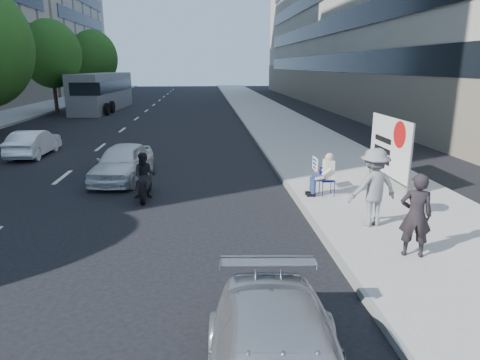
{
  "coord_description": "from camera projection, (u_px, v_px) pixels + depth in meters",
  "views": [
    {
      "loc": [
        -1.26,
        -7.66,
        3.97
      ],
      "look_at": [
        -0.4,
        2.6,
        1.2
      ],
      "focal_mm": 32.0,
      "sensor_mm": 36.0,
      "label": 1
    }
  ],
  "objects": [
    {
      "name": "jogger",
      "position": [
        373.0,
        187.0,
        10.34
      ],
      "size": [
        1.35,
        0.93,
        1.93
      ],
      "primitive_type": "imported",
      "rotation": [
        0.0,
        0.0,
        3.32
      ],
      "color": "slate",
      "rests_on": "near_sidewalk"
    },
    {
      "name": "motorcycle",
      "position": [
        145.0,
        178.0,
        13.11
      ],
      "size": [
        0.69,
        2.04,
        1.42
      ],
      "rotation": [
        0.0,
        0.0,
        0.0
      ],
      "color": "black",
      "rests_on": "ground"
    },
    {
      "name": "tree_far_d",
      "position": [
        51.0,
        54.0,
        35.02
      ],
      "size": [
        4.8,
        4.8,
        7.65
      ],
      "color": "#382616",
      "rests_on": "ground"
    },
    {
      "name": "seated_protester",
      "position": [
        324.0,
        172.0,
        12.85
      ],
      "size": [
        0.83,
        1.12,
        1.31
      ],
      "color": "navy",
      "rests_on": "near_sidewalk"
    },
    {
      "name": "tree_far_e",
      "position": [
        93.0,
        58.0,
        48.52
      ],
      "size": [
        5.4,
        5.4,
        7.89
      ],
      "color": "#382616",
      "rests_on": "ground"
    },
    {
      "name": "near_sidewalk",
      "position": [
        285.0,
        127.0,
        28.06
      ],
      "size": [
        5.0,
        120.0,
        0.15
      ],
      "primitive_type": "cube",
      "color": "gray",
      "rests_on": "ground"
    },
    {
      "name": "ground",
      "position": [
        271.0,
        272.0,
        8.5
      ],
      "size": [
        160.0,
        160.0,
        0.0
      ],
      "primitive_type": "plane",
      "color": "black",
      "rests_on": "ground"
    },
    {
      "name": "protest_banner",
      "position": [
        389.0,
        146.0,
        14.01
      ],
      "size": [
        0.08,
        3.06,
        2.2
      ],
      "color": "#4C4C4C",
      "rests_on": "near_sidewalk"
    },
    {
      "name": "white_sedan_near",
      "position": [
        122.0,
        162.0,
        15.17
      ],
      "size": [
        2.03,
        3.97,
        1.29
      ],
      "primitive_type": "imported",
      "rotation": [
        0.0,
        0.0,
        -0.14
      ],
      "color": "white",
      "rests_on": "ground"
    },
    {
      "name": "white_sedan_mid",
      "position": [
        34.0,
        143.0,
        19.28
      ],
      "size": [
        1.33,
        3.6,
        1.18
      ],
      "primitive_type": "imported",
      "rotation": [
        0.0,
        0.0,
        3.12
      ],
      "color": "white",
      "rests_on": "ground"
    },
    {
      "name": "bus",
      "position": [
        103.0,
        92.0,
        39.0
      ],
      "size": [
        3.33,
        12.19,
        3.3
      ],
      "rotation": [
        0.0,
        0.0,
        -0.06
      ],
      "color": "slate",
      "rests_on": "ground"
    },
    {
      "name": "pedestrian_woman",
      "position": [
        416.0,
        215.0,
        8.67
      ],
      "size": [
        0.74,
        0.59,
        1.76
      ],
      "primitive_type": "imported",
      "rotation": [
        0.0,
        0.0,
        2.85
      ],
      "color": "black",
      "rests_on": "near_sidewalk"
    }
  ]
}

